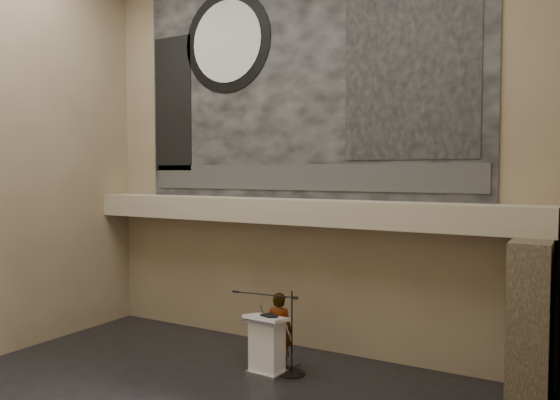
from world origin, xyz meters
The scene contains 17 objects.
wall_back centered at (0.00, 4.00, 4.25)m, with size 10.00×0.02×8.50m, color #7F6850.
wall_right centered at (5.00, 0.00, 4.25)m, with size 0.02×8.00×8.50m, color #7F6850.
soffit centered at (0.00, 3.60, 2.95)m, with size 10.00×0.80×0.50m, color tan.
sprinkler_left centered at (-1.60, 3.55, 2.67)m, with size 0.04×0.04×0.06m, color #B2893D.
sprinkler_right centered at (1.90, 3.55, 2.67)m, with size 0.04×0.04×0.06m, color #B2893D.
banner centered at (0.00, 3.97, 5.70)m, with size 8.00×0.05×5.00m, color black.
banner_text_strip centered at (0.00, 3.93, 3.65)m, with size 7.76×0.02×0.55m, color #2F2F2F.
banner_clock_rim centered at (-1.80, 3.93, 6.70)m, with size 2.30×2.30×0.02m, color black.
banner_clock_face centered at (-1.80, 3.91, 6.70)m, with size 1.84×1.84×0.02m, color silver.
banner_building_print centered at (2.40, 3.93, 5.80)m, with size 2.60×0.02×3.60m, color black.
banner_brick_print centered at (-3.40, 3.93, 5.40)m, with size 1.10×0.02×3.20m, color black.
stone_pier centered at (4.65, 3.15, 1.35)m, with size 0.60×1.40×2.70m, color #413628.
lectern centered at (0.28, 2.23, 0.55)m, with size 0.77×0.57×1.14m.
binder centered at (0.34, 2.20, 1.12)m, with size 0.28×0.22×0.04m, color black.
papers centered at (0.22, 2.18, 1.10)m, with size 0.23×0.32×0.01m, color white.
speaker_person centered at (0.31, 2.64, 0.73)m, with size 0.54×0.35×1.47m, color white.
mic_stand centered at (0.62, 2.48, 0.23)m, with size 1.51×0.52×1.56m.
Camera 1 is at (5.44, -6.29, 3.77)m, focal length 35.00 mm.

